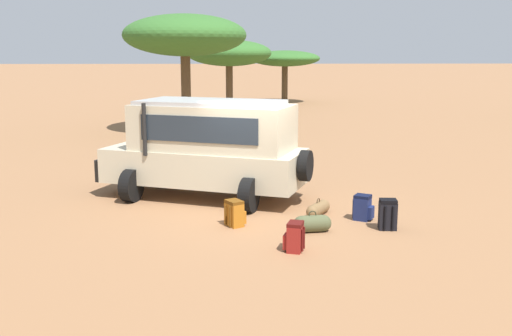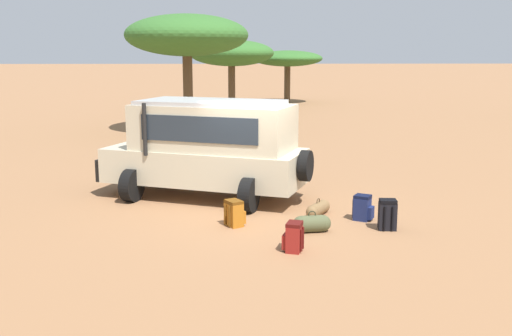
% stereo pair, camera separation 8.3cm
% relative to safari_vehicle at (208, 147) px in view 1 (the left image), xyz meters
% --- Properties ---
extents(ground_plane, '(320.00, 320.00, 0.00)m').
position_rel_safari_vehicle_xyz_m(ground_plane, '(1.09, -1.30, -1.29)').
color(ground_plane, '#936642').
extents(safari_vehicle, '(5.41, 3.76, 2.44)m').
position_rel_safari_vehicle_xyz_m(safari_vehicle, '(0.00, 0.00, 0.00)').
color(safari_vehicle, beige).
rests_on(safari_vehicle, ground_plane).
extents(backpack_beside_front_wheel, '(0.47, 0.47, 0.56)m').
position_rel_safari_vehicle_xyz_m(backpack_beside_front_wheel, '(0.63, -2.49, -1.02)').
color(backpack_beside_front_wheel, '#B26619').
rests_on(backpack_beside_front_wheel, ground_plane).
extents(backpack_cluster_center, '(0.48, 0.44, 0.56)m').
position_rel_safari_vehicle_xyz_m(backpack_cluster_center, '(3.42, -2.16, -1.02)').
color(backpack_cluster_center, navy).
rests_on(backpack_cluster_center, ground_plane).
extents(backpack_near_rear_wheel, '(0.38, 0.40, 0.64)m').
position_rel_safari_vehicle_xyz_m(backpack_near_rear_wheel, '(3.77, -2.87, -0.98)').
color(backpack_near_rear_wheel, black).
rests_on(backpack_near_rear_wheel, ground_plane).
extents(backpack_outermost, '(0.42, 0.43, 0.55)m').
position_rel_safari_vehicle_xyz_m(backpack_outermost, '(1.71, -4.16, -1.03)').
color(backpack_outermost, maroon).
rests_on(backpack_outermost, ground_plane).
extents(duffel_bag_low_black_case, '(0.79, 0.40, 0.45)m').
position_rel_safari_vehicle_xyz_m(duffel_bag_low_black_case, '(2.20, -2.99, -1.12)').
color(duffel_bag_low_black_case, '#4C5133').
rests_on(duffel_bag_low_black_case, ground_plane).
extents(duffel_bag_soft_canvas, '(0.61, 0.81, 0.39)m').
position_rel_safari_vehicle_xyz_m(duffel_bag_soft_canvas, '(2.50, -1.74, -1.15)').
color(duffel_bag_soft_canvas, brown).
rests_on(duffel_bag_soft_canvas, ground_plane).
extents(acacia_tree_left_mid, '(5.49, 5.83, 5.23)m').
position_rel_safari_vehicle_xyz_m(acacia_tree_left_mid, '(-1.42, 12.71, 2.98)').
color(acacia_tree_left_mid, brown).
rests_on(acacia_tree_left_mid, ground_plane).
extents(acacia_tree_centre_back, '(5.13, 4.70, 4.28)m').
position_rel_safari_vehicle_xyz_m(acacia_tree_centre_back, '(0.54, 22.18, 2.17)').
color(acacia_tree_centre_back, brown).
rests_on(acacia_tree_centre_back, ground_plane).
extents(acacia_tree_right_mid, '(4.91, 4.61, 3.65)m').
position_rel_safari_vehicle_xyz_m(acacia_tree_right_mid, '(4.45, 27.83, 1.77)').
color(acacia_tree_right_mid, brown).
rests_on(acacia_tree_right_mid, ground_plane).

